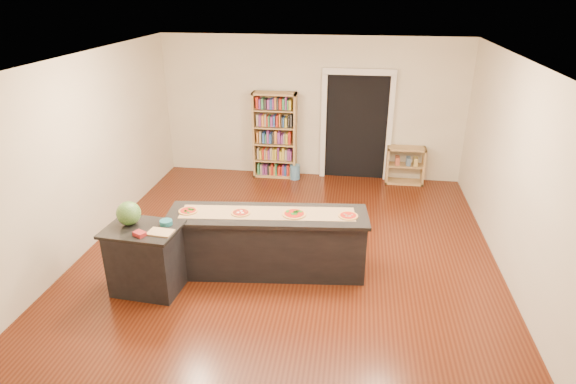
# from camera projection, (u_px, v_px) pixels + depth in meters

# --- Properties ---
(room) EXTENTS (6.00, 7.00, 2.80)m
(room) POSITION_uv_depth(u_px,v_px,m) (286.00, 170.00, 6.38)
(room) COLOR beige
(room) RESTS_ON ground
(doorway) EXTENTS (1.40, 0.09, 2.21)m
(doorway) POSITION_uv_depth(u_px,v_px,m) (357.00, 120.00, 9.49)
(doorway) COLOR black
(doorway) RESTS_ON room
(kitchen_island) EXTENTS (2.66, 0.72, 0.88)m
(kitchen_island) POSITION_uv_depth(u_px,v_px,m) (268.00, 242.00, 6.54)
(kitchen_island) COLOR black
(kitchen_island) RESTS_ON ground
(side_counter) EXTENTS (0.91, 0.66, 0.90)m
(side_counter) POSITION_uv_depth(u_px,v_px,m) (146.00, 259.00, 6.13)
(side_counter) COLOR black
(side_counter) RESTS_ON ground
(bookshelf) EXTENTS (0.87, 0.31, 1.74)m
(bookshelf) POSITION_uv_depth(u_px,v_px,m) (275.00, 136.00, 9.68)
(bookshelf) COLOR tan
(bookshelf) RESTS_ON ground
(low_shelf) EXTENTS (0.74, 0.32, 0.74)m
(low_shelf) POSITION_uv_depth(u_px,v_px,m) (405.00, 165.00, 9.53)
(low_shelf) COLOR tan
(low_shelf) RESTS_ON ground
(waste_bin) EXTENTS (0.20, 0.20, 0.30)m
(waste_bin) POSITION_uv_depth(u_px,v_px,m) (295.00, 172.00, 9.81)
(waste_bin) COLOR teal
(waste_bin) RESTS_ON ground
(kraft_paper) EXTENTS (2.34, 0.65, 0.00)m
(kraft_paper) POSITION_uv_depth(u_px,v_px,m) (268.00, 213.00, 6.38)
(kraft_paper) COLOR #A27E53
(kraft_paper) RESTS_ON kitchen_island
(watermelon) EXTENTS (0.30, 0.30, 0.30)m
(watermelon) POSITION_uv_depth(u_px,v_px,m) (129.00, 213.00, 5.99)
(watermelon) COLOR #144214
(watermelon) RESTS_ON side_counter
(cutting_board) EXTENTS (0.32, 0.23, 0.02)m
(cutting_board) POSITION_uv_depth(u_px,v_px,m) (160.00, 232.00, 5.82)
(cutting_board) COLOR tan
(cutting_board) RESTS_ON side_counter
(package_red) EXTENTS (0.17, 0.16, 0.05)m
(package_red) POSITION_uv_depth(u_px,v_px,m) (140.00, 234.00, 5.76)
(package_red) COLOR maroon
(package_red) RESTS_ON side_counter
(package_teal) EXTENTS (0.16, 0.16, 0.06)m
(package_teal) POSITION_uv_depth(u_px,v_px,m) (166.00, 223.00, 6.02)
(package_teal) COLOR #195966
(package_teal) RESTS_ON side_counter
(pizza_a) EXTENTS (0.25, 0.25, 0.02)m
(pizza_a) POSITION_uv_depth(u_px,v_px,m) (188.00, 211.00, 6.41)
(pizza_a) COLOR tan
(pizza_a) RESTS_ON kitchen_island
(pizza_b) EXTENTS (0.26, 0.26, 0.02)m
(pizza_b) POSITION_uv_depth(u_px,v_px,m) (241.00, 213.00, 6.36)
(pizza_b) COLOR tan
(pizza_b) RESTS_ON kitchen_island
(pizza_c) EXTENTS (0.31, 0.31, 0.02)m
(pizza_c) POSITION_uv_depth(u_px,v_px,m) (294.00, 214.00, 6.33)
(pizza_c) COLOR tan
(pizza_c) RESTS_ON kitchen_island
(pizza_d) EXTENTS (0.25, 0.25, 0.02)m
(pizza_d) POSITION_uv_depth(u_px,v_px,m) (348.00, 216.00, 6.28)
(pizza_d) COLOR tan
(pizza_d) RESTS_ON kitchen_island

